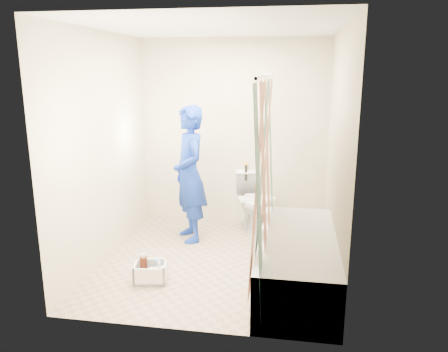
% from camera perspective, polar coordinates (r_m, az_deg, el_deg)
% --- Properties ---
extents(floor, '(2.60, 2.60, 0.00)m').
position_cam_1_polar(floor, '(4.79, -1.00, -11.05)').
color(floor, gray).
rests_on(floor, ground).
extents(ceiling, '(2.40, 2.60, 0.02)m').
position_cam_1_polar(ceiling, '(4.36, -1.14, 18.91)').
color(ceiling, white).
rests_on(ceiling, wall_back).
extents(wall_back, '(2.40, 0.02, 2.40)m').
position_cam_1_polar(wall_back, '(5.69, 1.32, 5.58)').
color(wall_back, '#B6AE8C').
rests_on(wall_back, ground).
extents(wall_front, '(2.40, 0.02, 2.40)m').
position_cam_1_polar(wall_front, '(3.18, -5.32, -1.02)').
color(wall_front, '#B6AE8C').
rests_on(wall_front, ground).
extents(wall_left, '(0.02, 2.60, 2.40)m').
position_cam_1_polar(wall_left, '(4.78, -15.38, 3.54)').
color(wall_left, '#B6AE8C').
rests_on(wall_left, ground).
extents(wall_right, '(0.02, 2.60, 2.40)m').
position_cam_1_polar(wall_right, '(4.37, 14.63, 2.65)').
color(wall_right, '#B6AE8C').
rests_on(wall_right, ground).
extents(bathtub, '(0.70, 1.75, 0.50)m').
position_cam_1_polar(bathtub, '(4.22, 9.53, -10.78)').
color(bathtub, white).
rests_on(bathtub, ground).
extents(curtain_rod, '(0.02, 1.90, 0.02)m').
position_cam_1_polar(curtain_rod, '(3.86, 5.51, 12.84)').
color(curtain_rod, silver).
rests_on(curtain_rod, wall_back).
extents(shower_curtain, '(0.06, 1.75, 1.80)m').
position_cam_1_polar(shower_curtain, '(3.98, 5.21, -0.67)').
color(shower_curtain, white).
rests_on(shower_curtain, curtain_rod).
extents(toilet, '(0.60, 0.80, 0.73)m').
position_cam_1_polar(toilet, '(5.62, 3.99, -3.28)').
color(toilet, silver).
rests_on(toilet, ground).
extents(tank_lid, '(0.48, 0.32, 0.03)m').
position_cam_1_polar(tank_lid, '(5.49, 4.24, -3.00)').
color(tank_lid, white).
rests_on(tank_lid, toilet).
extents(tank_internals, '(0.17, 0.08, 0.24)m').
position_cam_1_polar(tank_internals, '(5.70, 3.24, 0.66)').
color(tank_internals, black).
rests_on(tank_internals, toilet).
extents(plumber, '(0.63, 0.70, 1.61)m').
position_cam_1_polar(plumber, '(5.15, -4.53, 0.21)').
color(plumber, '#0E1091').
rests_on(plumber, ground).
extents(cleaning_caddy, '(0.34, 0.29, 0.24)m').
position_cam_1_polar(cleaning_caddy, '(4.39, -9.44, -12.39)').
color(cleaning_caddy, silver).
rests_on(cleaning_caddy, ground).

